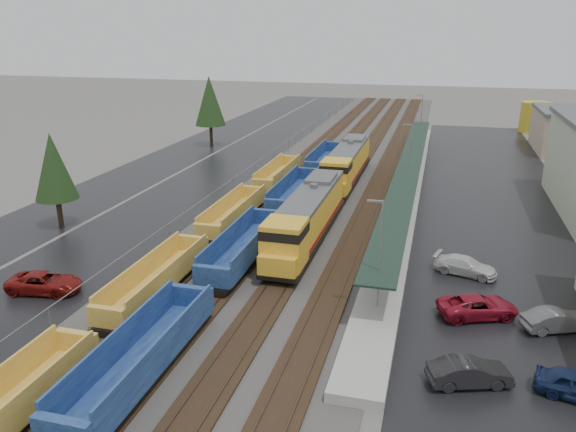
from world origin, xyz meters
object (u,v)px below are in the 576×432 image
Objects in this scene: well_string_blue at (244,248)px; parked_car_east_e at (556,320)px; parked_car_east_a at (470,373)px; parked_car_west_c at (45,283)px; well_string_yellow at (157,280)px; parked_car_east_b at (478,307)px; parked_car_east_c at (465,266)px; locomotive_trail at (347,164)px; locomotive_lead at (307,218)px; storage_tank at (535,117)px.

well_string_blue is 23.17m from parked_car_east_e.
parked_car_west_c is at bearing 63.74° from parked_car_east_a.
well_string_blue is (4.00, 7.22, 0.09)m from well_string_yellow.
parked_car_west_c reaches higher than parked_car_east_b.
parked_car_east_c is at bearing -16.60° from parked_car_east_b.
parked_car_east_b is (29.89, 4.36, -0.01)m from parked_car_west_c.
locomotive_trail reaches higher than parked_car_east_c.
locomotive_lead reaches higher than parked_car_east_e.
storage_tank reaches higher than parked_car_west_c.
parked_car_east_c is at bearing 23.65° from well_string_yellow.
locomotive_lead reaches higher than parked_car_west_c.
well_string_blue reaches higher than parked_car_east_a.
parked_car_east_a reaches higher than parked_car_east_b.
storage_tank is 1.13× the size of parked_car_east_c.
parked_car_east_e is (-8.61, -75.97, -2.00)m from storage_tank.
parked_car_east_b is (0.78, 7.96, -0.01)m from parked_car_east_a.
parked_car_east_a is (17.11, -12.60, -0.49)m from well_string_blue.
parked_car_west_c is (-43.16, -79.70, -1.97)m from storage_tank.
parked_car_east_b is at bearing 6.72° from well_string_yellow.
parked_car_east_c is at bearing 6.96° from well_string_blue.
parked_car_east_e is at bearing 4.21° from well_string_yellow.
well_string_blue is 17.44m from parked_car_east_c.
well_string_yellow is 26.63m from parked_car_east_e.
locomotive_trail is 4.29× the size of parked_car_east_c.
well_string_yellow is at bearing 75.13° from parked_car_east_b.
storage_tank reaches higher than locomotive_lead.
parked_car_east_e is (22.56, -5.26, -0.52)m from well_string_blue.
storage_tank is 76.53m from parked_car_east_b.
locomotive_lead is at bearing 33.35° from parked_car_east_b.
well_string_yellow reaches higher than parked_car_east_c.
storage_tank is 84.51m from parked_car_east_a.
well_string_blue is 15.35× the size of parked_car_west_c.
parked_car_east_c is (17.31, 2.11, -0.53)m from well_string_blue.
well_string_blue is 15.00m from parked_car_west_c.
well_string_blue reaches higher than parked_car_west_c.
parked_car_east_b is 6.78m from parked_car_east_c.
parked_car_east_b is (13.90, -30.75, -1.74)m from locomotive_trail.
locomotive_lead is at bearing -58.00° from parked_car_west_c.
parked_car_east_a is 0.85× the size of parked_car_east_b.
well_string_blue is at bearing 61.01° from well_string_yellow.
well_string_blue is 18.87× the size of parked_car_east_e.
locomotive_lead is at bearing -90.00° from locomotive_trail.
parked_car_east_a is (13.11, -38.71, -1.73)m from locomotive_trail.
parked_car_east_e is at bearing -93.25° from parked_car_west_c.
locomotive_trail is at bearing -33.91° from parked_car_west_c.
well_string_yellow reaches higher than parked_car_east_a.
well_string_yellow is 85.50m from storage_tank.
parked_car_west_c reaches higher than parked_car_east_c.
locomotive_trail is at bearing 2.73° from parked_car_east_b.
storage_tank is 1.27× the size of parked_car_east_e.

